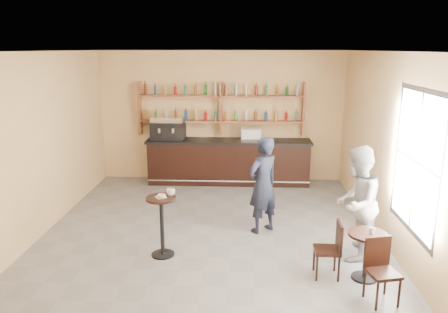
{
  "coord_description": "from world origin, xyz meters",
  "views": [
    {
      "loc": [
        0.58,
        -7.22,
        3.25
      ],
      "look_at": [
        0.2,
        0.8,
        1.25
      ],
      "focal_mm": 35.0,
      "sensor_mm": 36.0,
      "label": 1
    }
  ],
  "objects_px": {
    "man_main": "(263,185)",
    "patron_second": "(356,203)",
    "pastry_case": "(251,134)",
    "chair_west": "(327,250)",
    "pedestal_table": "(162,227)",
    "cafe_table": "(366,256)",
    "bar_counter": "(229,161)",
    "chair_south": "(383,272)",
    "espresso_machine": "(168,128)"
  },
  "relations": [
    {
      "from": "cafe_table",
      "to": "chair_south",
      "type": "distance_m",
      "value": 0.61
    },
    {
      "from": "man_main",
      "to": "chair_west",
      "type": "relative_size",
      "value": 2.1
    },
    {
      "from": "pastry_case",
      "to": "patron_second",
      "type": "distance_m",
      "value": 4.2
    },
    {
      "from": "pedestal_table",
      "to": "cafe_table",
      "type": "distance_m",
      "value": 3.12
    },
    {
      "from": "bar_counter",
      "to": "chair_west",
      "type": "distance_m",
      "value": 4.79
    },
    {
      "from": "bar_counter",
      "to": "cafe_table",
      "type": "height_order",
      "value": "bar_counter"
    },
    {
      "from": "chair_west",
      "to": "chair_south",
      "type": "relative_size",
      "value": 0.98
    },
    {
      "from": "pedestal_table",
      "to": "man_main",
      "type": "height_order",
      "value": "man_main"
    },
    {
      "from": "bar_counter",
      "to": "pedestal_table",
      "type": "distance_m",
      "value": 4.08
    },
    {
      "from": "cafe_table",
      "to": "chair_west",
      "type": "distance_m",
      "value": 0.56
    },
    {
      "from": "man_main",
      "to": "patron_second",
      "type": "relative_size",
      "value": 0.97
    },
    {
      "from": "pastry_case",
      "to": "pedestal_table",
      "type": "relative_size",
      "value": 0.49
    },
    {
      "from": "pedestal_table",
      "to": "patron_second",
      "type": "bearing_deg",
      "value": 1.71
    },
    {
      "from": "pastry_case",
      "to": "patron_second",
      "type": "height_order",
      "value": "patron_second"
    },
    {
      "from": "bar_counter",
      "to": "chair_south",
      "type": "bearing_deg",
      "value": -67.0
    },
    {
      "from": "cafe_table",
      "to": "chair_south",
      "type": "relative_size",
      "value": 0.83
    },
    {
      "from": "man_main",
      "to": "cafe_table",
      "type": "bearing_deg",
      "value": 91.82
    },
    {
      "from": "pedestal_table",
      "to": "chair_west",
      "type": "height_order",
      "value": "pedestal_table"
    },
    {
      "from": "espresso_machine",
      "to": "patron_second",
      "type": "bearing_deg",
      "value": -39.23
    },
    {
      "from": "chair_west",
      "to": "espresso_machine",
      "type": "bearing_deg",
      "value": -144.56
    },
    {
      "from": "espresso_machine",
      "to": "chair_south",
      "type": "distance_m",
      "value": 6.4
    },
    {
      "from": "bar_counter",
      "to": "cafe_table",
      "type": "relative_size",
      "value": 5.63
    },
    {
      "from": "pedestal_table",
      "to": "chair_south",
      "type": "bearing_deg",
      "value": -21.01
    },
    {
      "from": "espresso_machine",
      "to": "pedestal_table",
      "type": "relative_size",
      "value": 0.78
    },
    {
      "from": "man_main",
      "to": "chair_west",
      "type": "bearing_deg",
      "value": 79.65
    },
    {
      "from": "bar_counter",
      "to": "man_main",
      "type": "distance_m",
      "value": 3.03
    },
    {
      "from": "man_main",
      "to": "chair_south",
      "type": "distance_m",
      "value": 2.72
    },
    {
      "from": "pedestal_table",
      "to": "pastry_case",
      "type": "bearing_deg",
      "value": 69.85
    },
    {
      "from": "espresso_machine",
      "to": "cafe_table",
      "type": "xyz_separation_m",
      "value": [
        3.62,
        -4.56,
        -1.0
      ]
    },
    {
      "from": "bar_counter",
      "to": "chair_west",
      "type": "relative_size",
      "value": 4.77
    },
    {
      "from": "bar_counter",
      "to": "cafe_table",
      "type": "xyz_separation_m",
      "value": [
        2.14,
        -4.56,
        -0.19
      ]
    },
    {
      "from": "man_main",
      "to": "pedestal_table",
      "type": "bearing_deg",
      "value": -6.51
    },
    {
      "from": "patron_second",
      "to": "cafe_table",
      "type": "bearing_deg",
      "value": 27.86
    },
    {
      "from": "bar_counter",
      "to": "pastry_case",
      "type": "height_order",
      "value": "pastry_case"
    },
    {
      "from": "bar_counter",
      "to": "pastry_case",
      "type": "bearing_deg",
      "value": 0.0
    },
    {
      "from": "chair_south",
      "to": "patron_second",
      "type": "distance_m",
      "value": 1.37
    },
    {
      "from": "man_main",
      "to": "chair_west",
      "type": "xyz_separation_m",
      "value": [
        0.87,
        -1.59,
        -0.46
      ]
    },
    {
      "from": "pastry_case",
      "to": "pedestal_table",
      "type": "xyz_separation_m",
      "value": [
        -1.46,
        -3.97,
        -0.73
      ]
    },
    {
      "from": "pastry_case",
      "to": "patron_second",
      "type": "relative_size",
      "value": 0.27
    },
    {
      "from": "pedestal_table",
      "to": "chair_south",
      "type": "relative_size",
      "value": 1.15
    },
    {
      "from": "man_main",
      "to": "chair_south",
      "type": "xyz_separation_m",
      "value": [
        1.47,
        -2.24,
        -0.45
      ]
    },
    {
      "from": "bar_counter",
      "to": "chair_west",
      "type": "bearing_deg",
      "value": -70.57
    },
    {
      "from": "pastry_case",
      "to": "chair_south",
      "type": "relative_size",
      "value": 0.57
    },
    {
      "from": "espresso_machine",
      "to": "chair_west",
      "type": "relative_size",
      "value": 0.92
    },
    {
      "from": "pedestal_table",
      "to": "patron_second",
      "type": "relative_size",
      "value": 0.54
    },
    {
      "from": "pastry_case",
      "to": "chair_west",
      "type": "relative_size",
      "value": 0.58
    },
    {
      "from": "patron_second",
      "to": "pastry_case",
      "type": "bearing_deg",
      "value": -131.07
    },
    {
      "from": "bar_counter",
      "to": "man_main",
      "type": "relative_size",
      "value": 2.27
    },
    {
      "from": "chair_south",
      "to": "man_main",
      "type": "bearing_deg",
      "value": 108.46
    },
    {
      "from": "pedestal_table",
      "to": "cafe_table",
      "type": "height_order",
      "value": "pedestal_table"
    }
  ]
}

